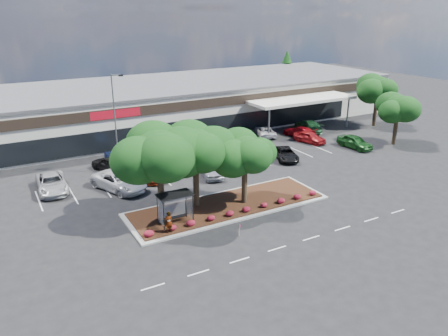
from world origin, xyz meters
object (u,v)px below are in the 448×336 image
light_pole (117,131)px  survey_stake (240,229)px  car_0 (52,183)px  car_1 (119,181)px

light_pole → survey_stake: size_ratio=11.07×
car_0 → car_1: size_ratio=0.94×
light_pole → car_1: bearing=-107.6°
light_pole → survey_stake: 18.88m
light_pole → survey_stake: (4.02, -18.00, -4.04)m
car_0 → car_1: car_1 is taller
car_1 → light_pole: bearing=49.9°
light_pole → survey_stake: bearing=-77.4°
survey_stake → car_0: size_ratio=0.16×
light_pole → car_0: light_pole is taller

